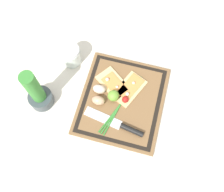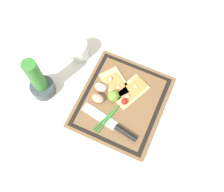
% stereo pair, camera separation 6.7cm
% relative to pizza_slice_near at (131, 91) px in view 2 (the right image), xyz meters
% --- Properties ---
extents(ground_plane, '(6.00, 6.00, 0.00)m').
position_rel_pizza_slice_near_xyz_m(ground_plane, '(-0.06, 0.02, -0.02)').
color(ground_plane, silver).
extents(cutting_board, '(0.40, 0.36, 0.02)m').
position_rel_pizza_slice_near_xyz_m(cutting_board, '(-0.06, 0.02, -0.01)').
color(cutting_board, brown).
rests_on(cutting_board, ground_plane).
extents(pizza_slice_near, '(0.18, 0.15, 0.02)m').
position_rel_pizza_slice_near_xyz_m(pizza_slice_near, '(0.00, 0.00, 0.00)').
color(pizza_slice_near, '#DBBC7F').
rests_on(pizza_slice_near, cutting_board).
extents(pizza_slice_far, '(0.16, 0.17, 0.02)m').
position_rel_pizza_slice_near_xyz_m(pizza_slice_far, '(0.01, 0.08, 0.00)').
color(pizza_slice_far, '#DBBC7F').
rests_on(pizza_slice_far, cutting_board).
extents(knife, '(0.08, 0.26, 0.02)m').
position_rel_pizza_slice_near_xyz_m(knife, '(-0.17, -0.02, 0.00)').
color(knife, silver).
rests_on(knife, cutting_board).
extents(egg_brown, '(0.04, 0.06, 0.04)m').
position_rel_pizza_slice_near_xyz_m(egg_brown, '(-0.09, 0.11, 0.01)').
color(egg_brown, tan).
rests_on(egg_brown, cutting_board).
extents(egg_pink, '(0.04, 0.06, 0.04)m').
position_rel_pizza_slice_near_xyz_m(egg_pink, '(-0.04, 0.12, 0.01)').
color(egg_pink, beige).
rests_on(egg_pink, cutting_board).
extents(lime, '(0.05, 0.05, 0.05)m').
position_rel_pizza_slice_near_xyz_m(lime, '(-0.06, 0.06, 0.02)').
color(lime, '#70A838').
rests_on(lime, cutting_board).
extents(cherry_tomato_red, '(0.03, 0.03, 0.03)m').
position_rel_pizza_slice_near_xyz_m(cherry_tomato_red, '(-0.06, 0.01, 0.01)').
color(cherry_tomato_red, red).
rests_on(cherry_tomato_red, cutting_board).
extents(scallion_bunch, '(0.31, 0.12, 0.01)m').
position_rel_pizza_slice_near_xyz_m(scallion_bunch, '(-0.08, 0.02, -0.00)').
color(scallion_bunch, '#388433').
rests_on(scallion_bunch, cutting_board).
extents(herb_pot, '(0.10, 0.10, 0.25)m').
position_rel_pizza_slice_near_xyz_m(herb_pot, '(-0.15, 0.36, 0.06)').
color(herb_pot, '#3D474C').
rests_on(herb_pot, ground_plane).
extents(sauce_jar, '(0.09, 0.09, 0.09)m').
position_rel_pizza_slice_near_xyz_m(sauce_jar, '(0.08, 0.29, 0.02)').
color(sauce_jar, silver).
rests_on(sauce_jar, ground_plane).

